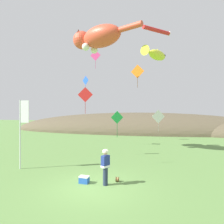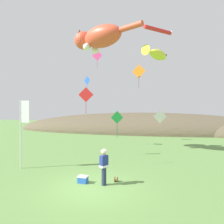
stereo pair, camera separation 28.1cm
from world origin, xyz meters
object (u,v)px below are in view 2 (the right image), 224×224
at_px(kite_tube_streamer, 158,30).
at_px(kite_diamond_green, 117,118).
at_px(kite_diamond_white, 160,117).
at_px(festival_attendant, 104,166).
at_px(picnic_cooler, 83,179).
at_px(kite_diamond_orange, 139,72).
at_px(kite_diamond_red, 86,95).
at_px(kite_spool, 116,179).
at_px(festival_banner_pole, 23,123).
at_px(kite_fish_windsock, 156,54).
at_px(kite_giant_cat, 98,38).
at_px(kite_diamond_blue, 87,81).
at_px(kite_diamond_pink, 97,56).

xyz_separation_m(kite_tube_streamer, kite_diamond_green, (-2.68, -6.09, -8.02)).
relative_size(kite_tube_streamer, kite_diamond_white, 1.12).
bearing_deg(festival_attendant, picnic_cooler, 177.76).
height_order(kite_diamond_orange, kite_diamond_green, kite_diamond_orange).
distance_m(kite_tube_streamer, kite_diamond_red, 9.43).
bearing_deg(kite_spool, kite_tube_streamer, 76.84).
height_order(picnic_cooler, festival_banner_pole, festival_banner_pole).
height_order(festival_banner_pole, kite_diamond_orange, kite_diamond_orange).
bearing_deg(kite_tube_streamer, kite_fish_windsock, -94.83).
relative_size(festival_banner_pole, kite_diamond_orange, 1.97).
distance_m(kite_fish_windsock, kite_diamond_green, 7.08).
bearing_deg(kite_diamond_white, kite_giant_cat, -136.92).
bearing_deg(kite_diamond_red, kite_diamond_blue, 109.21).
xyz_separation_m(kite_spool, kite_fish_windsock, (1.95, 7.02, 8.33)).
bearing_deg(kite_spool, kite_diamond_red, 125.82).
relative_size(festival_attendant, kite_diamond_red, 0.85).
height_order(kite_spool, kite_diamond_pink, kite_diamond_pink).
xyz_separation_m(festival_banner_pole, kite_diamond_blue, (1.37, 8.07, 3.86)).
xyz_separation_m(kite_diamond_white, kite_diamond_green, (-2.86, -8.56, 0.16)).
height_order(festival_banner_pole, kite_giant_cat, kite_giant_cat).
xyz_separation_m(festival_attendant, kite_giant_cat, (-2.51, 7.14, 9.08)).
bearing_deg(kite_tube_streamer, festival_banner_pole, -136.20).
height_order(festival_banner_pole, kite_tube_streamer, kite_tube_streamer).
bearing_deg(festival_attendant, kite_diamond_pink, 108.84).
xyz_separation_m(kite_spool, kite_diamond_orange, (0.29, 9.18, 7.34)).
height_order(festival_attendant, kite_diamond_blue, kite_diamond_blue).
distance_m(festival_attendant, kite_diamond_blue, 12.08).
bearing_deg(kite_diamond_red, festival_banner_pole, -126.73).
distance_m(festival_attendant, kite_diamond_orange, 11.77).
bearing_deg(kite_diamond_blue, kite_diamond_red, -70.79).
bearing_deg(kite_spool, kite_diamond_blue, 118.65).
bearing_deg(kite_diamond_pink, kite_diamond_green, -64.85).
distance_m(kite_diamond_white, kite_diamond_pink, 9.92).
bearing_deg(kite_diamond_pink, kite_diamond_white, -2.94).
bearing_deg(kite_diamond_blue, picnic_cooler, -70.91).
bearing_deg(kite_diamond_white, kite_diamond_orange, -130.75).
relative_size(kite_spool, festival_banner_pole, 0.06).
height_order(kite_fish_windsock, kite_diamond_blue, kite_fish_windsock).
xyz_separation_m(kite_fish_windsock, kite_tube_streamer, (0.17, 2.04, 2.78)).
bearing_deg(festival_banner_pole, festival_attendant, -14.99).
distance_m(kite_diamond_orange, kite_diamond_pink, 6.26).
bearing_deg(kite_diamond_orange, kite_diamond_red, -130.49).
xyz_separation_m(kite_fish_windsock, kite_diamond_pink, (-6.69, 4.86, 1.58)).
bearing_deg(kite_diamond_orange, festival_attendant, -94.58).
height_order(kite_spool, kite_fish_windsock, kite_fish_windsock).
distance_m(kite_spool, kite_fish_windsock, 11.06).
bearing_deg(kite_tube_streamer, kite_diamond_pink, 157.60).
bearing_deg(kite_spool, picnic_cooler, -161.63).
height_order(kite_spool, kite_diamond_white, kite_diamond_white).
bearing_deg(kite_diamond_white, festival_attendant, -103.01).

